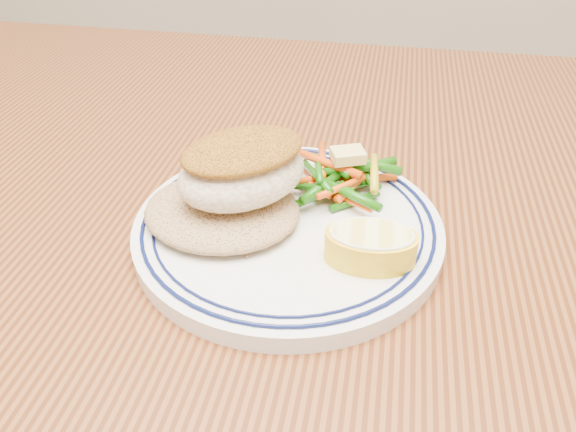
{
  "coord_description": "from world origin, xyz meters",
  "views": [
    {
      "loc": [
        0.07,
        -0.37,
        1.03
      ],
      "look_at": [
        0.0,
        -0.02,
        0.77
      ],
      "focal_mm": 35.0,
      "sensor_mm": 36.0,
      "label": 1
    }
  ],
  "objects_px": {
    "fish_fillet": "(242,168)",
    "lemon_wedge": "(371,245)",
    "plate": "(288,227)",
    "dining_table": "(288,302)",
    "vegetable_pile": "(343,178)",
    "rice_pilaf": "(222,207)"
  },
  "relations": [
    {
      "from": "dining_table",
      "to": "vegetable_pile",
      "type": "xyz_separation_m",
      "value": [
        0.04,
        0.03,
        0.13
      ]
    },
    {
      "from": "rice_pilaf",
      "to": "fish_fillet",
      "type": "relative_size",
      "value": 0.98
    },
    {
      "from": "plate",
      "to": "fish_fillet",
      "type": "relative_size",
      "value": 1.94
    },
    {
      "from": "plate",
      "to": "vegetable_pile",
      "type": "height_order",
      "value": "vegetable_pile"
    },
    {
      "from": "dining_table",
      "to": "vegetable_pile",
      "type": "relative_size",
      "value": 15.15
    },
    {
      "from": "fish_fillet",
      "to": "lemon_wedge",
      "type": "relative_size",
      "value": 1.86
    },
    {
      "from": "vegetable_pile",
      "to": "lemon_wedge",
      "type": "distance_m",
      "value": 0.09
    },
    {
      "from": "plate",
      "to": "rice_pilaf",
      "type": "xyz_separation_m",
      "value": [
        -0.05,
        -0.01,
        0.02
      ]
    },
    {
      "from": "dining_table",
      "to": "vegetable_pile",
      "type": "height_order",
      "value": "vegetable_pile"
    },
    {
      "from": "fish_fillet",
      "to": "vegetable_pile",
      "type": "height_order",
      "value": "fish_fillet"
    },
    {
      "from": "plate",
      "to": "rice_pilaf",
      "type": "relative_size",
      "value": 1.98
    },
    {
      "from": "rice_pilaf",
      "to": "fish_fillet",
      "type": "bearing_deg",
      "value": 31.55
    },
    {
      "from": "rice_pilaf",
      "to": "vegetable_pile",
      "type": "bearing_deg",
      "value": 33.36
    },
    {
      "from": "fish_fillet",
      "to": "vegetable_pile",
      "type": "xyz_separation_m",
      "value": [
        0.07,
        0.05,
        -0.03
      ]
    },
    {
      "from": "lemon_wedge",
      "to": "plate",
      "type": "bearing_deg",
      "value": 151.79
    },
    {
      "from": "lemon_wedge",
      "to": "fish_fillet",
      "type": "bearing_deg",
      "value": 159.64
    },
    {
      "from": "dining_table",
      "to": "rice_pilaf",
      "type": "xyz_separation_m",
      "value": [
        -0.05,
        -0.03,
        0.12
      ]
    },
    {
      "from": "vegetable_pile",
      "to": "lemon_wedge",
      "type": "height_order",
      "value": "vegetable_pile"
    },
    {
      "from": "fish_fillet",
      "to": "dining_table",
      "type": "bearing_deg",
      "value": 32.79
    },
    {
      "from": "dining_table",
      "to": "lemon_wedge",
      "type": "distance_m",
      "value": 0.16
    },
    {
      "from": "plate",
      "to": "fish_fillet",
      "type": "height_order",
      "value": "fish_fillet"
    },
    {
      "from": "rice_pilaf",
      "to": "fish_fillet",
      "type": "height_order",
      "value": "fish_fillet"
    }
  ]
}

